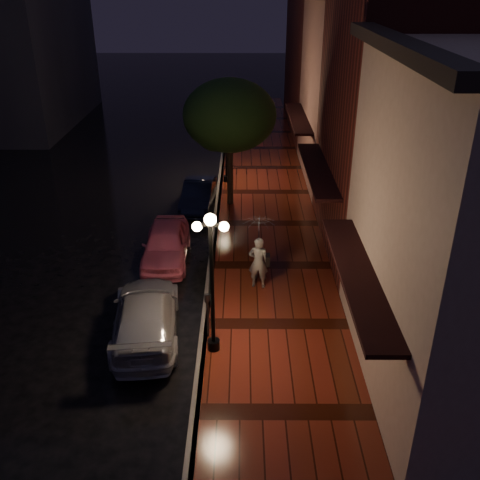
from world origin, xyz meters
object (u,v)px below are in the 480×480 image
(streetlamp_far, at_px, (226,136))
(navy_car, at_px, (198,195))
(streetlamp_near, at_px, (212,276))
(pink_car, at_px, (166,244))
(silver_car, at_px, (146,316))
(parking_meter, at_px, (207,311))
(street_tree, at_px, (230,118))
(woman_with_umbrella, at_px, (259,242))

(streetlamp_far, relative_size, navy_car, 1.11)
(streetlamp_near, xyz_separation_m, pink_car, (-2.10, 5.66, -1.89))
(silver_car, bearing_deg, parking_meter, 165.79)
(navy_car, distance_m, parking_meter, 10.33)
(pink_car, bearing_deg, street_tree, 64.71)
(navy_car, bearing_deg, pink_car, -95.78)
(parking_meter, bearing_deg, streetlamp_far, 70.57)
(streetlamp_far, distance_m, navy_car, 3.89)
(silver_car, distance_m, woman_with_umbrella, 4.52)
(silver_car, xyz_separation_m, woman_with_umbrella, (3.48, 2.63, 1.20))
(woman_with_umbrella, distance_m, parking_meter, 3.40)
(streetlamp_near, relative_size, silver_car, 0.89)
(streetlamp_far, bearing_deg, streetlamp_near, -90.00)
(navy_car, relative_size, parking_meter, 2.61)
(street_tree, relative_size, silver_car, 1.20)
(streetlamp_near, relative_size, pink_car, 1.04)
(pink_car, relative_size, parking_meter, 2.80)
(streetlamp_far, distance_m, street_tree, 3.44)
(street_tree, distance_m, woman_with_umbrella, 7.93)
(streetlamp_far, bearing_deg, parking_meter, -90.86)
(streetlamp_near, xyz_separation_m, parking_meter, (-0.20, 0.61, -1.55))
(pink_car, xyz_separation_m, silver_car, (0.00, -4.79, -0.01))
(street_tree, bearing_deg, woman_with_umbrella, -81.45)
(parking_meter, bearing_deg, pink_car, 92.03)
(woman_with_umbrella, bearing_deg, streetlamp_near, 78.14)
(street_tree, bearing_deg, pink_car, -113.84)
(pink_car, distance_m, silver_car, 4.79)
(pink_car, height_order, silver_car, pink_car)
(silver_car, bearing_deg, pink_car, -96.47)
(street_tree, xyz_separation_m, woman_with_umbrella, (1.13, -7.49, -2.35))
(street_tree, bearing_deg, streetlamp_near, -91.35)
(street_tree, relative_size, parking_meter, 3.90)
(streetlamp_near, height_order, parking_meter, streetlamp_near)
(pink_car, height_order, parking_meter, parking_meter)
(streetlamp_far, distance_m, parking_meter, 13.48)
(streetlamp_near, height_order, navy_car, streetlamp_near)
(navy_car, bearing_deg, streetlamp_far, 71.75)
(streetlamp_near, xyz_separation_m, navy_car, (-1.25, 10.88, -1.96))
(silver_car, relative_size, woman_with_umbrella, 1.83)
(parking_meter, bearing_deg, streetlamp_near, -90.50)
(streetlamp_far, height_order, parking_meter, streetlamp_far)
(street_tree, relative_size, woman_with_umbrella, 2.20)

